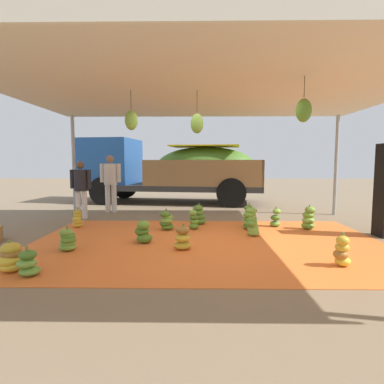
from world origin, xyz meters
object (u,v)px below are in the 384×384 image
object	(u,v)px
banana_bunch_6	(143,232)
banana_bunch_12	(28,264)
banana_bunch_5	(167,221)
banana_bunch_1	(309,219)
banana_bunch_13	(253,227)
banana_bunch_9	(250,219)
cargo_truck_main	(169,169)
banana_bunch_0	(249,216)
worker_1	(110,179)
banana_bunch_11	(11,258)
banana_bunch_2	(194,220)
banana_bunch_7	(342,252)
banana_bunch_14	(77,219)
banana_bunch_3	(276,218)
banana_bunch_8	(199,215)
banana_bunch_4	(68,240)
worker_0	(81,185)
banana_bunch_10	(183,239)

from	to	relation	value
banana_bunch_6	banana_bunch_12	bearing A→B (deg)	-125.12
banana_bunch_5	banana_bunch_1	bearing A→B (deg)	2.18
banana_bunch_5	banana_bunch_13	size ratio (longest dim) A/B	1.10
banana_bunch_9	cargo_truck_main	size ratio (longest dim) A/B	0.08
banana_bunch_0	cargo_truck_main	size ratio (longest dim) A/B	0.08
banana_bunch_12	worker_1	xyz separation A→B (m)	(-0.36, 5.47, 0.84)
banana_bunch_11	banana_bunch_2	bearing A→B (deg)	48.20
banana_bunch_2	banana_bunch_7	size ratio (longest dim) A/B	0.97
banana_bunch_14	cargo_truck_main	world-z (taller)	cargo_truck_main
banana_bunch_5	banana_bunch_3	bearing A→B (deg)	9.19
banana_bunch_2	banana_bunch_7	distance (m)	3.37
banana_bunch_1	worker_1	xyz separation A→B (m)	(-5.17, 2.43, 0.76)
banana_bunch_8	banana_bunch_4	bearing A→B (deg)	-134.54
banana_bunch_5	banana_bunch_7	distance (m)	3.74
banana_bunch_1	worker_1	size ratio (longest dim) A/B	0.32
banana_bunch_3	banana_bunch_12	distance (m)	5.31
banana_bunch_2	cargo_truck_main	xyz separation A→B (m)	(-0.99, 4.86, 1.07)
banana_bunch_4	banana_bunch_5	world-z (taller)	banana_bunch_5
banana_bunch_14	banana_bunch_5	bearing A→B (deg)	-6.44
banana_bunch_1	banana_bunch_14	bearing A→B (deg)	178.76
banana_bunch_9	banana_bunch_12	distance (m)	4.60
banana_bunch_13	worker_1	world-z (taller)	worker_1
banana_bunch_11	banana_bunch_13	xyz separation A→B (m)	(3.76, 2.20, -0.01)
banana_bunch_0	worker_0	bearing A→B (deg)	167.97
banana_bunch_9	banana_bunch_12	world-z (taller)	banana_bunch_9
worker_1	banana_bunch_6	bearing A→B (deg)	-66.35
banana_bunch_2	banana_bunch_8	xyz separation A→B (m)	(0.13, 0.56, 0.02)
banana_bunch_8	banana_bunch_5	bearing A→B (deg)	-138.47
banana_bunch_8	cargo_truck_main	xyz separation A→B (m)	(-1.12, 4.31, 1.05)
banana_bunch_9	worker_0	xyz separation A→B (m)	(-4.35, 1.37, 0.66)
banana_bunch_0	banana_bunch_9	size ratio (longest dim) A/B	0.98
banana_bunch_6	banana_bunch_9	xyz separation A→B (m)	(2.23, 1.22, 0.04)
banana_bunch_2	worker_0	distance (m)	3.43
worker_0	banana_bunch_9	bearing A→B (deg)	-17.50
banana_bunch_2	banana_bunch_3	size ratio (longest dim) A/B	1.04
banana_bunch_7	worker_1	bearing A→B (deg)	133.58
banana_bunch_8	banana_bunch_12	xyz separation A→B (m)	(-2.33, -3.57, -0.06)
banana_bunch_11	banana_bunch_12	size ratio (longest dim) A/B	1.13
banana_bunch_4	worker_0	distance (m)	3.34
banana_bunch_10	worker_0	distance (m)	4.25
banana_bunch_4	banana_bunch_12	size ratio (longest dim) A/B	1.05
banana_bunch_9	banana_bunch_14	size ratio (longest dim) A/B	1.17
banana_bunch_4	banana_bunch_13	bearing A→B (deg)	18.49
banana_bunch_1	banana_bunch_11	world-z (taller)	banana_bunch_1
banana_bunch_10	banana_bunch_14	size ratio (longest dim) A/B	0.98
banana_bunch_0	banana_bunch_1	distance (m)	1.34
banana_bunch_0	banana_bunch_13	bearing A→B (deg)	-95.61
banana_bunch_0	banana_bunch_14	size ratio (longest dim) A/B	1.15
banana_bunch_8	banana_bunch_12	world-z (taller)	banana_bunch_8
banana_bunch_14	banana_bunch_1	bearing A→B (deg)	-1.24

